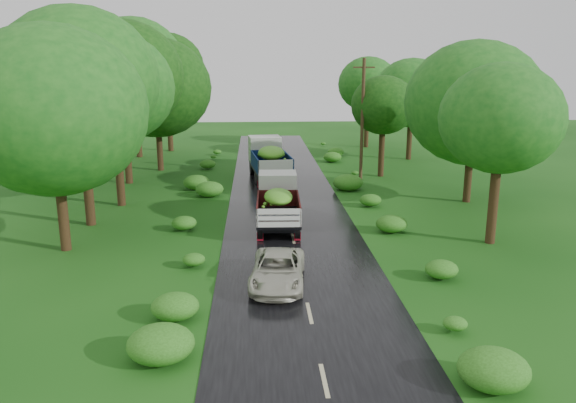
{
  "coord_description": "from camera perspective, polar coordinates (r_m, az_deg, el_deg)",
  "views": [
    {
      "loc": [
        -1.69,
        -16.86,
        8.03
      ],
      "look_at": [
        -0.21,
        8.35,
        1.7
      ],
      "focal_mm": 35.0,
      "sensor_mm": 36.0,
      "label": 1
    }
  ],
  "objects": [
    {
      "name": "road",
      "position": [
        23.35,
        1.01,
        -6.02
      ],
      "size": [
        6.5,
        80.0,
        0.02
      ],
      "primitive_type": "cube",
      "color": "black",
      "rests_on": "ground"
    },
    {
      "name": "trees_left",
      "position": [
        38.57,
        -16.17,
        11.76
      ],
      "size": [
        6.85,
        31.75,
        9.72
      ],
      "color": "black",
      "rests_on": "ground"
    },
    {
      "name": "shrubs",
      "position": [
        31.85,
        -0.21,
        0.12
      ],
      "size": [
        11.9,
        44.0,
        0.7
      ],
      "color": "#276016",
      "rests_on": "ground"
    },
    {
      "name": "utility_pole",
      "position": [
        38.69,
        7.56,
        8.34
      ],
      "size": [
        1.45,
        0.27,
        8.25
      ],
      "rotation": [
        0.0,
        0.0,
        -0.12
      ],
      "color": "#382616",
      "rests_on": "ground"
    },
    {
      "name": "trees_right",
      "position": [
        40.01,
        13.4,
        10.13
      ],
      "size": [
        7.18,
        32.7,
        7.51
      ],
      "color": "black",
      "rests_on": "ground"
    },
    {
      "name": "car",
      "position": [
        20.72,
        -1.04,
        -6.96
      ],
      "size": [
        2.31,
        4.3,
        1.15
      ],
      "primitive_type": "imported",
      "rotation": [
        0.0,
        0.0,
        -0.1
      ],
      "color": "beige",
      "rests_on": "road"
    },
    {
      "name": "road_lines",
      "position": [
        24.28,
        0.83,
        -5.19
      ],
      "size": [
        0.12,
        69.6,
        0.0
      ],
      "color": "#BFB78C",
      "rests_on": "road"
    },
    {
      "name": "truck_near",
      "position": [
        27.89,
        -1.02,
        0.2
      ],
      "size": [
        2.16,
        5.71,
        2.38
      ],
      "rotation": [
        0.0,
        0.0,
        -0.03
      ],
      "color": "black",
      "rests_on": "ground"
    },
    {
      "name": "ground",
      "position": [
        18.75,
        2.19,
        -11.3
      ],
      "size": [
        120.0,
        120.0,
        0.0
      ],
      "primitive_type": "plane",
      "color": "#12440E",
      "rests_on": "ground"
    },
    {
      "name": "truck_far",
      "position": [
        39.22,
        -1.99,
        4.55
      ],
      "size": [
        3.0,
        6.71,
        2.73
      ],
      "rotation": [
        0.0,
        0.0,
        0.11
      ],
      "color": "black",
      "rests_on": "ground"
    }
  ]
}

